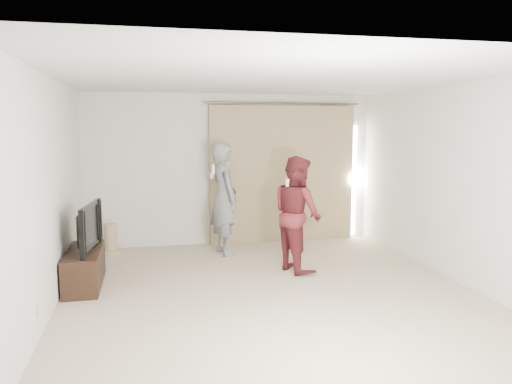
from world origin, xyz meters
TOP-DOWN VIEW (x-y plane):
  - floor at (0.00, 0.00)m, footprint 5.50×5.50m
  - wall_back at (0.00, 2.75)m, footprint 5.00×0.04m
  - wall_left at (-2.50, -0.00)m, footprint 0.04×5.50m
  - ceiling at (0.00, 0.00)m, footprint 5.00×5.50m
  - curtain at (0.91, 2.68)m, footprint 2.80×0.11m
  - tv_console at (-2.27, 0.76)m, footprint 0.42×1.21m
  - tv at (-2.27, 0.76)m, footprint 0.26×1.06m
  - scratching_post at (-2.05, 2.40)m, footprint 0.37×0.37m
  - person_man at (-0.26, 2.00)m, footprint 0.57×0.74m
  - person_woman at (0.61, 0.86)m, footprint 0.80×0.92m

SIDE VIEW (x-z plane):
  - floor at x=0.00m, z-range 0.00..0.00m
  - scratching_post at x=-2.05m, z-range -0.05..0.44m
  - tv_console at x=-2.27m, z-range 0.00..0.46m
  - tv at x=-2.27m, z-range 0.46..1.07m
  - person_woman at x=0.61m, z-range 0.00..1.63m
  - person_man at x=-0.26m, z-range 0.00..1.80m
  - curtain at x=0.91m, z-range -0.02..2.43m
  - wall_left at x=-2.50m, z-range 0.00..2.60m
  - wall_back at x=0.00m, z-range 0.00..2.60m
  - ceiling at x=0.00m, z-range 2.60..2.60m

